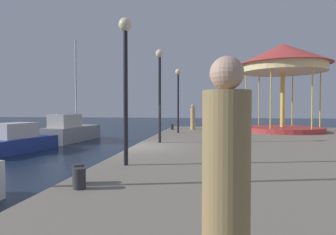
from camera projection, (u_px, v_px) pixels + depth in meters
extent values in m
plane|color=#162338|center=(133.00, 165.00, 12.01)|extent=(120.00, 120.00, 0.00)
cube|color=gray|center=(306.00, 160.00, 11.07)|extent=(13.53, 26.36, 0.80)
cube|color=navy|center=(11.00, 146.00, 15.44)|extent=(2.85, 5.22, 0.76)
cube|color=beige|center=(14.00, 131.00, 15.59)|extent=(1.76, 2.39, 0.81)
cube|color=#4C6070|center=(29.00, 126.00, 16.62)|extent=(1.19, 0.31, 0.36)
cube|color=gray|center=(73.00, 134.00, 21.03)|extent=(2.20, 5.43, 1.05)
cube|color=beige|center=(65.00, 121.00, 20.07)|extent=(1.43, 2.42, 0.90)
cylinder|color=silver|center=(76.00, 83.00, 21.41)|extent=(0.12, 0.12, 6.33)
cylinder|color=silver|center=(67.00, 114.00, 20.32)|extent=(0.27, 2.38, 0.08)
cylinder|color=#B23333|center=(282.00, 129.00, 19.47)|extent=(5.23, 5.23, 0.30)
cylinder|color=gold|center=(283.00, 100.00, 19.41)|extent=(0.28, 0.28, 3.63)
cylinder|color=#F2E099|center=(283.00, 69.00, 19.34)|extent=(5.43, 5.43, 0.50)
cone|color=#C63D38|center=(283.00, 54.00, 19.31)|extent=(6.03, 6.03, 1.40)
cylinder|color=gold|center=(320.00, 100.00, 19.08)|extent=(0.08, 0.08, 3.63)
cylinder|color=gold|center=(292.00, 101.00, 21.28)|extent=(0.08, 0.08, 3.63)
cylinder|color=gold|center=(259.00, 101.00, 21.60)|extent=(0.08, 0.08, 3.63)
cylinder|color=gold|center=(246.00, 100.00, 19.73)|extent=(0.08, 0.08, 3.63)
cylinder|color=gold|center=(271.00, 99.00, 17.54)|extent=(0.08, 0.08, 3.63)
cylinder|color=gold|center=(312.00, 99.00, 17.22)|extent=(0.08, 0.08, 3.63)
cylinder|color=black|center=(126.00, 99.00, 7.89)|extent=(0.12, 0.12, 3.63)
sphere|color=#F9E5B2|center=(125.00, 24.00, 7.83)|extent=(0.36, 0.36, 0.36)
cylinder|color=black|center=(160.00, 100.00, 13.10)|extent=(0.12, 0.12, 3.83)
sphere|color=#F9E5B2|center=(160.00, 53.00, 13.04)|extent=(0.36, 0.36, 0.36)
cylinder|color=black|center=(178.00, 104.00, 18.29)|extent=(0.12, 0.12, 3.66)
sphere|color=#F9E5B2|center=(178.00, 72.00, 18.22)|extent=(0.36, 0.36, 0.36)
cylinder|color=#2D2D33|center=(79.00, 179.00, 5.61)|extent=(0.24, 0.24, 0.40)
cylinder|color=#2D2D33|center=(78.00, 174.00, 6.01)|extent=(0.24, 0.24, 0.40)
cylinder|color=#2D2D33|center=(172.00, 127.00, 21.27)|extent=(0.24, 0.24, 0.40)
cylinder|color=tan|center=(193.00, 119.00, 21.26)|extent=(0.34, 0.34, 1.61)
sphere|color=tan|center=(193.00, 106.00, 21.23)|extent=(0.24, 0.24, 0.24)
cylinder|color=#937A4C|center=(226.00, 209.00, 2.07)|extent=(0.34, 0.34, 1.68)
sphere|color=tan|center=(227.00, 73.00, 2.04)|extent=(0.24, 0.24, 0.24)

